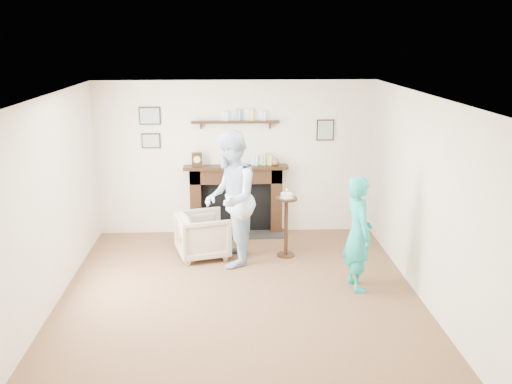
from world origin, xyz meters
TOP-DOWN VIEW (x-y plane):
  - ground at (0.00, 0.00)m, footprint 5.00×5.00m
  - room_shell at (-0.00, 0.69)m, footprint 4.54×5.02m
  - armchair at (-0.51, 1.38)m, footprint 0.89×0.87m
  - man at (-0.11, 1.10)m, footprint 0.78×0.97m
  - woman at (1.51, 0.18)m, footprint 0.43×0.59m
  - pedestal_table at (0.72, 1.34)m, footprint 0.32×0.32m

SIDE VIEW (x-z plane):
  - ground at x=0.00m, z-range 0.00..0.00m
  - armchair at x=-0.51m, z-range -0.33..0.33m
  - man at x=-0.11m, z-range -0.96..0.96m
  - woman at x=1.51m, z-range -0.75..0.75m
  - pedestal_table at x=0.72m, z-range 0.12..1.15m
  - room_shell at x=0.00m, z-range 0.36..2.88m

